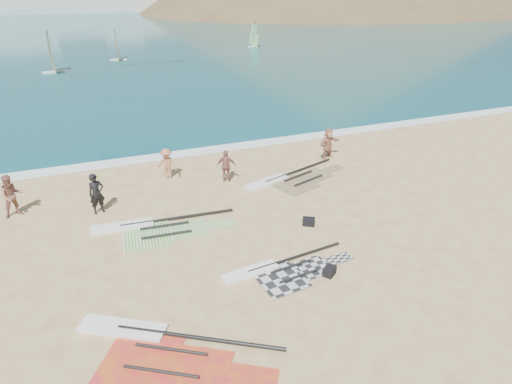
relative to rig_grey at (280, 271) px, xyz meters
name	(u,v)px	position (x,y,z in m)	size (l,w,h in m)	color
ground	(266,266)	(-0.32, 0.51, -0.05)	(300.00, 300.00, 0.00)	#DFBE82
sea	(93,16)	(-0.32, 132.51, -0.05)	(300.00, 240.00, 0.06)	#0B4C50
surf_line	(188,154)	(-0.32, 12.81, -0.05)	(300.00, 1.20, 0.04)	white
headland_main	(345,10)	(84.68, 130.51, -0.05)	(143.00, 143.00, 45.00)	brown
headland_minor	(406,7)	(119.68, 140.51, -0.05)	(70.00, 70.00, 28.00)	brown
rig_grey	(280,271)	(0.00, 0.00, 0.00)	(5.01, 2.12, 0.19)	#252527
rig_green	(153,228)	(-3.77, 4.68, 0.00)	(6.12, 2.62, 0.20)	#4FAB20
rig_orange	(291,179)	(3.82, 7.02, 0.00)	(6.18, 3.50, 0.20)	orange
rig_red	(156,347)	(-4.78, -1.96, 0.00)	(5.57, 4.66, 0.20)	red
gear_bag_near	(329,271)	(1.59, -0.79, 0.11)	(0.49, 0.36, 0.31)	black
gear_bag_far	(309,222)	(2.54, 2.59, 0.11)	(0.52, 0.37, 0.31)	black
person_wetsuit	(97,194)	(-5.76, 7.06, 0.90)	(0.69, 0.45, 1.89)	black
beachgoer_left	(12,196)	(-9.23, 8.12, 0.93)	(0.96, 0.74, 1.97)	#956050
beachgoer_mid	(167,164)	(-2.14, 9.59, 0.80)	(1.10, 0.63, 1.70)	#AF6D4F
beachgoer_back	(226,166)	(0.65, 8.14, 0.81)	(1.01, 0.42, 1.72)	#975B52
beachgoer_right	(328,143)	(7.22, 9.08, 0.86)	(1.69, 0.54, 1.82)	tan
windsurfer_left	(52,61)	(-8.52, 43.43, 1.29)	(2.64, 3.06, 4.65)	white
windsurfer_centre	(117,51)	(-0.85, 49.58, 1.12)	(2.15, 2.59, 3.87)	white
windsurfer_right	(254,39)	(20.45, 54.90, 1.09)	(2.14, 2.42, 3.76)	white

